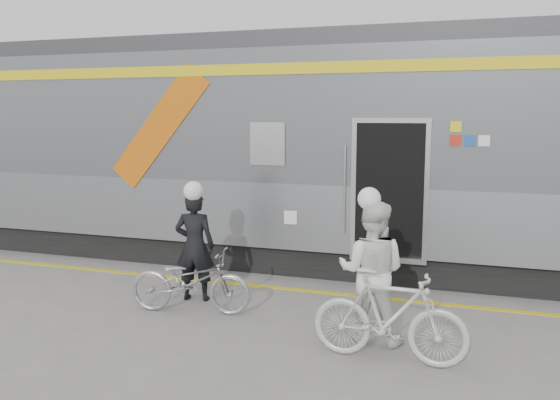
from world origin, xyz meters
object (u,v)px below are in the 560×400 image
at_px(bicycle_left, 190,281).
at_px(woman, 372,272).
at_px(man, 195,246).
at_px(bicycle_right, 389,316).

relative_size(bicycle_left, woman, 0.99).
bearing_deg(man, bicycle_left, 100.45).
distance_m(bicycle_left, woman, 2.59).
height_order(man, woman, woman).
height_order(man, bicycle_right, man).
relative_size(man, woman, 0.94).
bearing_deg(woman, bicycle_right, 120.41).
bearing_deg(woman, bicycle_left, -3.07).
bearing_deg(bicycle_right, bicycle_left, 76.74).
relative_size(man, bicycle_right, 0.93).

